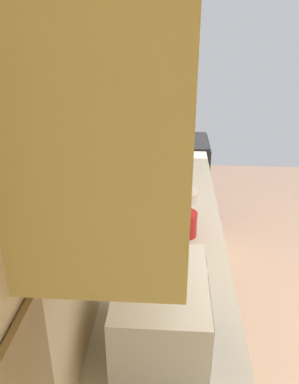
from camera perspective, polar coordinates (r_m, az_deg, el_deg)
name	(u,v)px	position (r m, az deg, el deg)	size (l,w,h in m)	color
wall_back	(106,141)	(2.05, -6.52, 7.59)	(4.48, 0.12, 2.84)	beige
counter_run	(167,335)	(2.22, 2.62, -20.49)	(3.62, 0.61, 0.89)	#E5D174
upper_cabinets	(142,64)	(1.58, -1.15, 18.48)	(2.03, 0.33, 0.62)	#E4CB70
oven_range	(175,181)	(4.00, 3.83, 1.64)	(0.62, 0.66, 1.07)	black
microwave	(162,311)	(1.48, 1.87, -17.25)	(0.48, 0.33, 0.28)	white
bowl	(184,195)	(2.58, 5.13, -0.43)	(0.20, 0.20, 0.07)	silver
kettle	(185,224)	(2.16, 5.35, -4.69)	(0.18, 0.13, 0.16)	red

